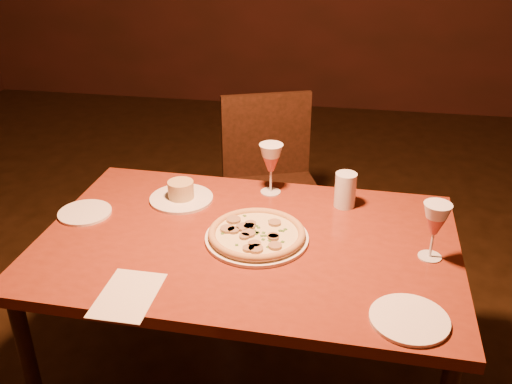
# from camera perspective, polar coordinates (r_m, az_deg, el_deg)

# --- Properties ---
(floor) EXTENTS (7.00, 7.00, 0.00)m
(floor) POSITION_cam_1_polar(r_m,az_deg,el_deg) (2.45, -5.48, -18.01)
(floor) COLOR #311F10
(floor) RESTS_ON ground
(dining_table) EXTENTS (1.39, 0.92, 0.73)m
(dining_table) POSITION_cam_1_polar(r_m,az_deg,el_deg) (1.92, -0.83, -6.37)
(dining_table) COLOR maroon
(dining_table) RESTS_ON floor
(chair_far) EXTENTS (0.57, 0.57, 0.91)m
(chair_far) POSITION_cam_1_polar(r_m,az_deg,el_deg) (2.77, 1.54, 1.12)
(chair_far) COLOR black
(chair_far) RESTS_ON floor
(pizza_plate) EXTENTS (0.34, 0.34, 0.04)m
(pizza_plate) POSITION_cam_1_polar(r_m,az_deg,el_deg) (1.87, 0.08, -4.26)
(pizza_plate) COLOR white
(pizza_plate) RESTS_ON dining_table
(ramekin_saucer) EXTENTS (0.24, 0.24, 0.07)m
(ramekin_saucer) POSITION_cam_1_polar(r_m,az_deg,el_deg) (2.13, -7.50, -0.20)
(ramekin_saucer) COLOR white
(ramekin_saucer) RESTS_ON dining_table
(wine_glass_far) EXTENTS (0.09, 0.09, 0.20)m
(wine_glass_far) POSITION_cam_1_polar(r_m,az_deg,el_deg) (2.14, 1.50, 2.32)
(wine_glass_far) COLOR #BB524D
(wine_glass_far) RESTS_ON dining_table
(wine_glass_right) EXTENTS (0.09, 0.09, 0.19)m
(wine_glass_right) POSITION_cam_1_polar(r_m,az_deg,el_deg) (1.83, 17.36, -3.77)
(wine_glass_right) COLOR #BB524D
(wine_glass_right) RESTS_ON dining_table
(water_tumbler) EXTENTS (0.08, 0.08, 0.13)m
(water_tumbler) POSITION_cam_1_polar(r_m,az_deg,el_deg) (2.08, 8.92, 0.21)
(water_tumbler) COLOR silver
(water_tumbler) RESTS_ON dining_table
(side_plate_left) EXTENTS (0.19, 0.19, 0.01)m
(side_plate_left) POSITION_cam_1_polar(r_m,az_deg,el_deg) (2.12, -16.74, -1.99)
(side_plate_left) COLOR white
(side_plate_left) RESTS_ON dining_table
(side_plate_near) EXTENTS (0.21, 0.21, 0.01)m
(side_plate_near) POSITION_cam_1_polar(r_m,az_deg,el_deg) (1.60, 15.08, -12.19)
(side_plate_near) COLOR white
(side_plate_near) RESTS_ON dining_table
(menu_card) EXTENTS (0.16, 0.23, 0.00)m
(menu_card) POSITION_cam_1_polar(r_m,az_deg,el_deg) (1.68, -12.69, -10.01)
(menu_card) COLOR silver
(menu_card) RESTS_ON dining_table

